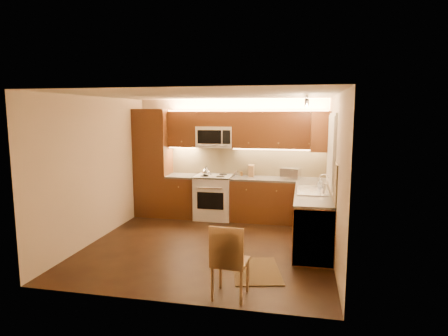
% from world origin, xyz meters
% --- Properties ---
extents(floor, '(4.00, 4.00, 0.01)m').
position_xyz_m(floor, '(0.00, 0.00, 0.00)').
color(floor, black).
rests_on(floor, ground).
extents(ceiling, '(4.00, 4.00, 0.01)m').
position_xyz_m(ceiling, '(0.00, 0.00, 2.50)').
color(ceiling, beige).
rests_on(ceiling, ground).
extents(wall_back, '(4.00, 0.01, 2.50)m').
position_xyz_m(wall_back, '(0.00, 2.00, 1.25)').
color(wall_back, beige).
rests_on(wall_back, ground).
extents(wall_front, '(4.00, 0.01, 2.50)m').
position_xyz_m(wall_front, '(0.00, -2.00, 1.25)').
color(wall_front, beige).
rests_on(wall_front, ground).
extents(wall_left, '(0.01, 4.00, 2.50)m').
position_xyz_m(wall_left, '(-2.00, 0.00, 1.25)').
color(wall_left, beige).
rests_on(wall_left, ground).
extents(wall_right, '(0.01, 4.00, 2.50)m').
position_xyz_m(wall_right, '(2.00, 0.00, 1.25)').
color(wall_right, beige).
rests_on(wall_right, ground).
extents(pantry, '(0.70, 0.60, 2.30)m').
position_xyz_m(pantry, '(-1.65, 1.70, 1.15)').
color(pantry, '#48250F').
rests_on(pantry, floor).
extents(base_cab_back_left, '(0.62, 0.60, 0.86)m').
position_xyz_m(base_cab_back_left, '(-0.99, 1.70, 0.43)').
color(base_cab_back_left, '#48250F').
rests_on(base_cab_back_left, floor).
extents(counter_back_left, '(0.62, 0.60, 0.04)m').
position_xyz_m(counter_back_left, '(-0.99, 1.70, 0.88)').
color(counter_back_left, '#373432').
rests_on(counter_back_left, base_cab_back_left).
extents(base_cab_back_right, '(1.92, 0.60, 0.86)m').
position_xyz_m(base_cab_back_right, '(1.04, 1.70, 0.43)').
color(base_cab_back_right, '#48250F').
rests_on(base_cab_back_right, floor).
extents(counter_back_right, '(1.92, 0.60, 0.04)m').
position_xyz_m(counter_back_right, '(1.04, 1.70, 0.88)').
color(counter_back_right, '#373432').
rests_on(counter_back_right, base_cab_back_right).
extents(base_cab_right, '(0.60, 2.00, 0.86)m').
position_xyz_m(base_cab_right, '(1.70, 0.40, 0.43)').
color(base_cab_right, '#48250F').
rests_on(base_cab_right, floor).
extents(counter_right, '(0.60, 2.00, 0.04)m').
position_xyz_m(counter_right, '(1.70, 0.40, 0.88)').
color(counter_right, '#373432').
rests_on(counter_right, base_cab_right).
extents(dishwasher, '(0.58, 0.60, 0.84)m').
position_xyz_m(dishwasher, '(1.70, -0.30, 0.43)').
color(dishwasher, silver).
rests_on(dishwasher, floor).
extents(backsplash_back, '(3.30, 0.02, 0.60)m').
position_xyz_m(backsplash_back, '(0.35, 1.99, 1.20)').
color(backsplash_back, tan).
rests_on(backsplash_back, wall_back).
extents(backsplash_right, '(0.02, 2.00, 0.60)m').
position_xyz_m(backsplash_right, '(1.99, 0.40, 1.20)').
color(backsplash_right, tan).
rests_on(backsplash_right, wall_right).
extents(upper_cab_back_left, '(0.62, 0.35, 0.75)m').
position_xyz_m(upper_cab_back_left, '(-0.99, 1.82, 1.88)').
color(upper_cab_back_left, '#48250F').
rests_on(upper_cab_back_left, wall_back).
extents(upper_cab_back_right, '(1.92, 0.35, 0.75)m').
position_xyz_m(upper_cab_back_right, '(1.04, 1.82, 1.88)').
color(upper_cab_back_right, '#48250F').
rests_on(upper_cab_back_right, wall_back).
extents(upper_cab_bridge, '(0.76, 0.35, 0.31)m').
position_xyz_m(upper_cab_bridge, '(-0.30, 1.82, 2.09)').
color(upper_cab_bridge, '#48250F').
rests_on(upper_cab_bridge, wall_back).
extents(upper_cab_right_corner, '(0.35, 0.50, 0.75)m').
position_xyz_m(upper_cab_right_corner, '(1.82, 1.40, 1.88)').
color(upper_cab_right_corner, '#48250F').
rests_on(upper_cab_right_corner, wall_right).
extents(stove, '(0.76, 0.65, 0.92)m').
position_xyz_m(stove, '(-0.30, 1.68, 0.46)').
color(stove, silver).
rests_on(stove, floor).
extents(microwave, '(0.76, 0.38, 0.44)m').
position_xyz_m(microwave, '(-0.30, 1.81, 1.72)').
color(microwave, silver).
rests_on(microwave, wall_back).
extents(window_frame, '(0.03, 1.44, 1.24)m').
position_xyz_m(window_frame, '(1.99, 0.55, 1.60)').
color(window_frame, silver).
rests_on(window_frame, wall_right).
extents(window_blinds, '(0.02, 1.36, 1.16)m').
position_xyz_m(window_blinds, '(1.97, 0.55, 1.60)').
color(window_blinds, silver).
rests_on(window_blinds, wall_right).
extents(sink, '(0.52, 0.86, 0.15)m').
position_xyz_m(sink, '(1.70, 0.55, 0.98)').
color(sink, silver).
rests_on(sink, counter_right).
extents(faucet, '(0.20, 0.04, 0.30)m').
position_xyz_m(faucet, '(1.88, 0.55, 1.05)').
color(faucet, silver).
rests_on(faucet, counter_right).
extents(track_light_bar, '(0.04, 1.20, 0.03)m').
position_xyz_m(track_light_bar, '(1.55, 0.40, 2.46)').
color(track_light_bar, silver).
rests_on(track_light_bar, ceiling).
extents(kettle, '(0.19, 0.19, 0.20)m').
position_xyz_m(kettle, '(-0.44, 1.57, 1.02)').
color(kettle, silver).
rests_on(kettle, stove).
extents(toaster_oven, '(0.42, 0.35, 0.22)m').
position_xyz_m(toaster_oven, '(1.28, 1.72, 1.01)').
color(toaster_oven, silver).
rests_on(toaster_oven, counter_back_right).
extents(knife_block, '(0.12, 0.18, 0.24)m').
position_xyz_m(knife_block, '(0.47, 1.83, 1.02)').
color(knife_block, '#9C6F46').
rests_on(knife_block, counter_back_right).
extents(spice_jar_a, '(0.05, 0.05, 0.09)m').
position_xyz_m(spice_jar_a, '(0.14, 1.94, 0.95)').
color(spice_jar_a, silver).
rests_on(spice_jar_a, counter_back_right).
extents(spice_jar_b, '(0.05, 0.05, 0.09)m').
position_xyz_m(spice_jar_b, '(0.26, 1.86, 0.94)').
color(spice_jar_b, brown).
rests_on(spice_jar_b, counter_back_right).
extents(spice_jar_c, '(0.06, 0.06, 0.09)m').
position_xyz_m(spice_jar_c, '(0.14, 1.82, 0.95)').
color(spice_jar_c, silver).
rests_on(spice_jar_c, counter_back_right).
extents(spice_jar_d, '(0.06, 0.06, 0.09)m').
position_xyz_m(spice_jar_d, '(0.25, 1.88, 0.95)').
color(spice_jar_d, '#A48331').
rests_on(spice_jar_d, counter_back_right).
extents(soap_bottle, '(0.08, 0.09, 0.16)m').
position_xyz_m(soap_bottle, '(1.83, 0.90, 0.98)').
color(soap_bottle, silver).
rests_on(soap_bottle, counter_right).
extents(rug, '(0.85, 1.09, 0.01)m').
position_xyz_m(rug, '(0.92, -0.90, 0.01)').
color(rug, black).
rests_on(rug, floor).
extents(dining_chair, '(0.44, 0.44, 0.93)m').
position_xyz_m(dining_chair, '(0.69, -1.70, 0.46)').
color(dining_chair, '#9C6F46').
rests_on(dining_chair, floor).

